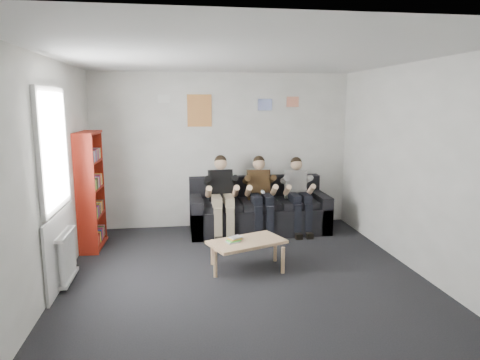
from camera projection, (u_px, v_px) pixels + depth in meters
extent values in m
plane|color=black|center=(245.00, 279.00, 5.35)|extent=(5.00, 5.00, 0.00)
plane|color=silver|center=(246.00, 57.00, 4.88)|extent=(5.00, 5.00, 0.00)
plane|color=beige|center=(223.00, 151.00, 7.55)|extent=(4.50, 0.00, 4.50)
plane|color=beige|center=(309.00, 236.00, 2.68)|extent=(4.50, 0.00, 4.50)
plane|color=beige|center=(47.00, 178.00, 4.79)|extent=(0.00, 5.00, 5.00)
plane|color=beige|center=(419.00, 169.00, 5.44)|extent=(0.00, 5.00, 5.00)
cube|color=black|center=(259.00, 218.00, 7.36)|extent=(2.33, 0.95, 0.44)
cube|color=black|center=(255.00, 189.00, 7.64)|extent=(2.33, 0.21, 0.46)
cube|color=black|center=(196.00, 215.00, 7.18)|extent=(0.19, 0.95, 0.64)
cube|color=black|center=(319.00, 211.00, 7.49)|extent=(0.19, 0.95, 0.64)
cube|color=black|center=(260.00, 204.00, 7.22)|extent=(1.95, 0.66, 0.11)
cube|color=maroon|center=(91.00, 190.00, 6.42)|extent=(0.26, 0.79, 1.77)
cube|color=#DDAF7F|center=(247.00, 242.00, 5.64)|extent=(0.97, 0.54, 0.04)
cylinder|color=#DDAF7F|center=(215.00, 264.00, 5.39)|extent=(0.05, 0.05, 0.35)
cylinder|color=#DDAF7F|center=(283.00, 260.00, 5.52)|extent=(0.05, 0.05, 0.35)
cylinder|color=#DDAF7F|center=(212.00, 252.00, 5.82)|extent=(0.05, 0.05, 0.35)
cylinder|color=#DDAF7F|center=(275.00, 249.00, 5.95)|extent=(0.05, 0.05, 0.35)
cube|color=silver|center=(233.00, 242.00, 5.56)|extent=(0.16, 0.12, 0.01)
cube|color=#4CC245|center=(234.00, 240.00, 5.58)|extent=(0.16, 0.12, 0.01)
cube|color=gold|center=(235.00, 239.00, 5.61)|extent=(0.16, 0.12, 0.01)
cube|color=silver|center=(236.00, 237.00, 5.63)|extent=(0.16, 0.12, 0.01)
cube|color=black|center=(221.00, 185.00, 7.20)|extent=(0.39, 0.28, 0.55)
sphere|color=tan|center=(221.00, 163.00, 7.10)|extent=(0.21, 0.21, 0.21)
sphere|color=black|center=(220.00, 161.00, 7.11)|extent=(0.20, 0.20, 0.20)
cube|color=gray|center=(222.00, 200.00, 6.95)|extent=(0.35, 0.45, 0.15)
cube|color=gray|center=(224.00, 224.00, 6.81)|extent=(0.33, 0.14, 0.55)
cube|color=black|center=(225.00, 239.00, 6.79)|extent=(0.33, 0.25, 0.10)
cube|color=#4B3419|center=(258.00, 185.00, 7.30)|extent=(0.38, 0.28, 0.53)
sphere|color=tan|center=(259.00, 164.00, 7.19)|extent=(0.21, 0.21, 0.21)
sphere|color=black|center=(259.00, 162.00, 7.20)|extent=(0.20, 0.20, 0.20)
cube|color=black|center=(262.00, 199.00, 7.05)|extent=(0.34, 0.43, 0.14)
cube|color=black|center=(264.00, 222.00, 6.91)|extent=(0.32, 0.13, 0.55)
cube|color=black|center=(264.00, 237.00, 6.90)|extent=(0.32, 0.25, 0.09)
cube|color=white|center=(263.00, 192.00, 6.94)|extent=(0.04, 0.13, 0.04)
cube|color=silver|center=(295.00, 184.00, 7.39)|extent=(0.36, 0.26, 0.51)
sphere|color=tan|center=(296.00, 164.00, 7.29)|extent=(0.20, 0.20, 0.20)
sphere|color=black|center=(296.00, 162.00, 7.30)|extent=(0.19, 0.19, 0.19)
cube|color=black|center=(299.00, 198.00, 7.16)|extent=(0.32, 0.41, 0.14)
cube|color=black|center=(302.00, 220.00, 7.02)|extent=(0.31, 0.13, 0.55)
cube|color=black|center=(303.00, 235.00, 7.01)|extent=(0.31, 0.23, 0.09)
cylinder|color=silver|center=(61.00, 265.00, 4.90)|extent=(0.06, 0.06, 0.60)
cylinder|color=silver|center=(63.00, 262.00, 4.98)|extent=(0.06, 0.06, 0.60)
cylinder|color=silver|center=(65.00, 260.00, 5.06)|extent=(0.06, 0.06, 0.60)
cylinder|color=silver|center=(67.00, 257.00, 5.14)|extent=(0.06, 0.06, 0.60)
cylinder|color=silver|center=(68.00, 255.00, 5.21)|extent=(0.06, 0.06, 0.60)
cylinder|color=silver|center=(70.00, 253.00, 5.29)|extent=(0.06, 0.06, 0.60)
cylinder|color=silver|center=(71.00, 251.00, 5.37)|extent=(0.06, 0.06, 0.60)
cylinder|color=silver|center=(73.00, 248.00, 5.45)|extent=(0.06, 0.06, 0.60)
cube|color=silver|center=(69.00, 278.00, 5.22)|extent=(0.10, 0.64, 0.04)
cube|color=silver|center=(66.00, 234.00, 5.13)|extent=(0.10, 0.64, 0.04)
cube|color=white|center=(52.00, 149.00, 4.93)|extent=(0.02, 1.00, 1.30)
cube|color=white|center=(48.00, 89.00, 4.81)|extent=(0.05, 1.12, 0.06)
cube|color=white|center=(58.00, 207.00, 5.06)|extent=(0.05, 1.12, 0.06)
cube|color=white|center=(61.00, 248.00, 5.15)|extent=(0.03, 1.30, 0.90)
cube|color=gold|center=(199.00, 111.00, 7.36)|extent=(0.42, 0.01, 0.55)
cube|color=#4770F2|center=(265.00, 105.00, 7.50)|extent=(0.25, 0.01, 0.20)
cube|color=#E24687|center=(293.00, 102.00, 7.57)|extent=(0.22, 0.01, 0.18)
cube|color=white|center=(164.00, 99.00, 7.23)|extent=(0.20, 0.01, 0.14)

